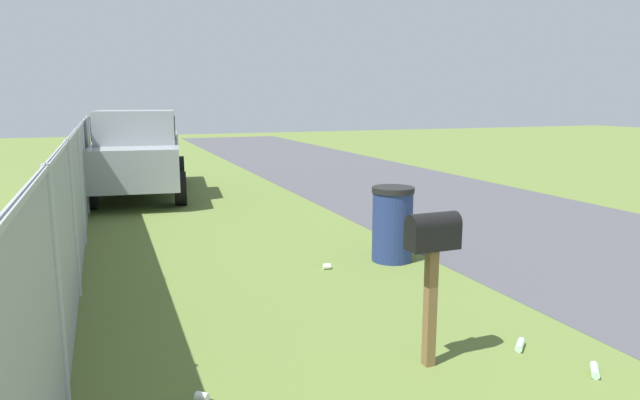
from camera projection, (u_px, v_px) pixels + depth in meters
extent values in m
cube|color=brown|center=(430.00, 308.00, 4.86)|extent=(0.09, 0.09, 1.07)
cube|color=black|center=(433.00, 237.00, 4.75)|extent=(0.21, 0.46, 0.22)
cylinder|color=black|center=(433.00, 224.00, 4.73)|extent=(0.21, 0.46, 0.20)
cube|color=red|center=(426.00, 226.00, 4.83)|extent=(0.02, 0.04, 0.18)
cube|color=#93999E|center=(140.00, 159.00, 13.74)|extent=(5.52, 2.52, 0.90)
cube|color=#93999E|center=(136.00, 127.00, 12.98)|extent=(2.01, 1.94, 0.76)
cube|color=black|center=(136.00, 127.00, 12.98)|extent=(1.96, 1.97, 0.53)
cube|color=#93999E|center=(175.00, 135.00, 14.98)|extent=(2.76, 0.42, 0.12)
cube|color=#93999E|center=(107.00, 136.00, 14.56)|extent=(2.76, 0.42, 0.12)
cylinder|color=black|center=(180.00, 188.00, 12.38)|extent=(0.79, 0.35, 0.76)
cylinder|color=black|center=(90.00, 192.00, 11.92)|extent=(0.79, 0.35, 0.76)
cylinder|color=black|center=(180.00, 170.00, 15.74)|extent=(0.79, 0.35, 0.76)
cylinder|color=black|center=(109.00, 172.00, 15.28)|extent=(0.79, 0.35, 0.76)
cylinder|color=navy|center=(392.00, 227.00, 8.09)|extent=(0.59, 0.59, 1.02)
cylinder|color=black|center=(393.00, 190.00, 7.99)|extent=(0.62, 0.62, 0.08)
cylinder|color=#9EA3A8|center=(57.00, 290.00, 4.11)|extent=(0.07, 0.07, 1.89)
cylinder|color=#9EA3A8|center=(73.00, 220.00, 6.53)|extent=(0.07, 0.07, 1.89)
cylinder|color=#9EA3A8|center=(81.00, 187.00, 8.94)|extent=(0.07, 0.07, 1.89)
cylinder|color=#9EA3A8|center=(85.00, 169.00, 11.36)|extent=(0.07, 0.07, 1.89)
cylinder|color=#9EA3A8|center=(88.00, 156.00, 13.77)|extent=(0.07, 0.07, 1.89)
cylinder|color=#9EA3A8|center=(90.00, 148.00, 16.19)|extent=(0.07, 0.07, 1.89)
cube|color=#9EA3A8|center=(72.00, 135.00, 7.57)|extent=(18.44, 0.04, 0.04)
cube|color=gray|center=(77.00, 201.00, 7.73)|extent=(18.44, 0.01, 1.89)
cylinder|color=white|center=(327.00, 266.00, 7.74)|extent=(0.09, 0.11, 0.08)
cylinder|color=#B2D8BF|center=(595.00, 370.00, 4.78)|extent=(0.21, 0.20, 0.07)
cylinder|color=#B2D8BF|center=(520.00, 345.00, 5.28)|extent=(0.20, 0.21, 0.07)
cylinder|color=white|center=(202.00, 397.00, 4.34)|extent=(0.13, 0.13, 0.08)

